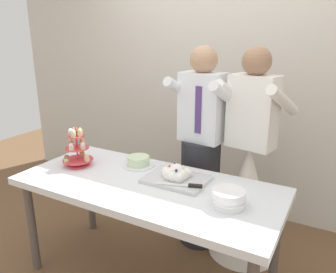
{
  "coord_description": "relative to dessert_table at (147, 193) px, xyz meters",
  "views": [
    {
      "loc": [
        1.11,
        -1.71,
        1.73
      ],
      "look_at": [
        0.08,
        0.15,
        1.07
      ],
      "focal_mm": 35.25,
      "sensor_mm": 36.0,
      "label": 1
    }
  ],
  "objects": [
    {
      "name": "rear_wall",
      "position": [
        0.0,
        1.37,
        0.75
      ],
      "size": [
        5.2,
        0.1,
        2.9
      ],
      "primitive_type": "cube",
      "color": "beige",
      "rests_on": "ground_plane"
    },
    {
      "name": "dessert_table",
      "position": [
        0.0,
        0.0,
        0.0
      ],
      "size": [
        1.8,
        0.8,
        0.78
      ],
      "color": "silver",
      "rests_on": "ground_plane"
    },
    {
      "name": "cupcake_stand",
      "position": [
        -0.63,
        0.01,
        0.21
      ],
      "size": [
        0.23,
        0.23,
        0.31
      ],
      "color": "#D83F4C",
      "rests_on": "dessert_table"
    },
    {
      "name": "main_cake_tray",
      "position": [
        0.16,
        0.13,
        0.11
      ],
      "size": [
        0.43,
        0.31,
        0.12
      ],
      "color": "silver",
      "rests_on": "dessert_table"
    },
    {
      "name": "plate_stack",
      "position": [
        0.58,
        -0.03,
        0.12
      ],
      "size": [
        0.2,
        0.21,
        0.1
      ],
      "color": "white",
      "rests_on": "dessert_table"
    },
    {
      "name": "round_cake",
      "position": [
        -0.22,
        0.23,
        0.11
      ],
      "size": [
        0.24,
        0.24,
        0.08
      ],
      "color": "white",
      "rests_on": "dessert_table"
    },
    {
      "name": "person_groom",
      "position": [
        0.12,
        0.62,
        0.05
      ],
      "size": [
        0.51,
        0.53,
        1.66
      ],
      "color": "#232328",
      "rests_on": "ground_plane"
    },
    {
      "name": "person_bride",
      "position": [
        0.51,
        0.66,
        -0.12
      ],
      "size": [
        0.57,
        0.56,
        1.66
      ],
      "color": "white",
      "rests_on": "ground_plane"
    }
  ]
}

